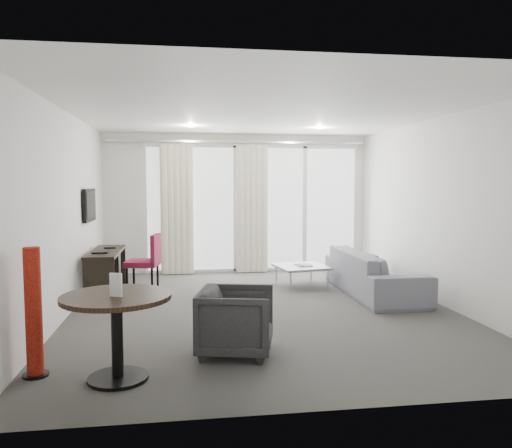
{
  "coord_description": "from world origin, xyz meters",
  "views": [
    {
      "loc": [
        -1.03,
        -6.46,
        1.69
      ],
      "look_at": [
        0.0,
        0.6,
        1.1
      ],
      "focal_mm": 35.0,
      "sensor_mm": 36.0,
      "label": 1
    }
  ],
  "objects": [
    {
      "name": "floor",
      "position": [
        0.0,
        0.0,
        0.0
      ],
      "size": [
        5.0,
        6.0,
        0.0
      ],
      "primitive_type": "cube",
      "color": "#474542",
      "rests_on": "ground"
    },
    {
      "name": "ceiling",
      "position": [
        0.0,
        0.0,
        2.6
      ],
      "size": [
        5.0,
        6.0,
        0.0
      ],
      "primitive_type": "cube",
      "color": "white",
      "rests_on": "ground"
    },
    {
      "name": "wall_left",
      "position": [
        -2.5,
        0.0,
        1.3
      ],
      "size": [
        0.0,
        6.0,
        2.6
      ],
      "primitive_type": "cube",
      "color": "silver",
      "rests_on": "ground"
    },
    {
      "name": "wall_right",
      "position": [
        2.5,
        0.0,
        1.3
      ],
      "size": [
        0.0,
        6.0,
        2.6
      ],
      "primitive_type": "cube",
      "color": "silver",
      "rests_on": "ground"
    },
    {
      "name": "wall_front",
      "position": [
        0.0,
        -3.0,
        1.3
      ],
      "size": [
        5.0,
        0.0,
        2.6
      ],
      "primitive_type": "cube",
      "color": "silver",
      "rests_on": "ground"
    },
    {
      "name": "window_panel",
      "position": [
        0.3,
        2.98,
        1.2
      ],
      "size": [
        4.0,
        0.02,
        2.38
      ],
      "primitive_type": null,
      "color": "white",
      "rests_on": "ground"
    },
    {
      "name": "window_frame",
      "position": [
        0.3,
        2.97,
        1.2
      ],
      "size": [
        4.1,
        0.06,
        2.44
      ],
      "primitive_type": null,
      "color": "white",
      "rests_on": "ground"
    },
    {
      "name": "curtain_left",
      "position": [
        -1.15,
        2.82,
        1.2
      ],
      "size": [
        0.6,
        0.2,
        2.38
      ],
      "primitive_type": null,
      "color": "beige",
      "rests_on": "ground"
    },
    {
      "name": "curtain_right",
      "position": [
        0.25,
        2.82,
        1.2
      ],
      "size": [
        0.6,
        0.2,
        2.38
      ],
      "primitive_type": null,
      "color": "beige",
      "rests_on": "ground"
    },
    {
      "name": "curtain_track",
      "position": [
        0.0,
        2.82,
        2.45
      ],
      "size": [
        4.8,
        0.04,
        0.04
      ],
      "primitive_type": null,
      "color": "#B2B2B7",
      "rests_on": "ceiling"
    },
    {
      "name": "downlight_a",
      "position": [
        -0.9,
        1.6,
        2.59
      ],
      "size": [
        0.12,
        0.12,
        0.02
      ],
      "primitive_type": "cylinder",
      "color": "#FFE0B2",
      "rests_on": "ceiling"
    },
    {
      "name": "downlight_b",
      "position": [
        1.2,
        1.6,
        2.59
      ],
      "size": [
        0.12,
        0.12,
        0.02
      ],
      "primitive_type": "cylinder",
      "color": "#FFE0B2",
      "rests_on": "ceiling"
    },
    {
      "name": "desk",
      "position": [
        -2.21,
        1.29,
        0.33
      ],
      "size": [
        0.44,
        1.41,
        0.66
      ],
      "primitive_type": null,
      "color": "black",
      "rests_on": "floor"
    },
    {
      "name": "tv",
      "position": [
        -2.46,
        1.45,
        1.35
      ],
      "size": [
        0.05,
        0.8,
        0.5
      ],
      "primitive_type": null,
      "color": "black",
      "rests_on": "wall_left"
    },
    {
      "name": "desk_chair",
      "position": [
        -1.66,
        1.23,
        0.46
      ],
      "size": [
        0.57,
        0.55,
        0.92
      ],
      "primitive_type": null,
      "rotation": [
        0.0,
        0.0,
        -0.17
      ],
      "color": "maroon",
      "rests_on": "floor"
    },
    {
      "name": "round_table",
      "position": [
        -1.6,
        -2.17,
        0.37
      ],
      "size": [
        1.21,
        1.21,
        0.74
      ],
      "primitive_type": null,
      "rotation": [
        0.0,
        0.0,
        0.39
      ],
      "color": "black",
      "rests_on": "floor"
    },
    {
      "name": "menu_card",
      "position": [
        -1.59,
        -2.24,
        0.72
      ],
      "size": [
        0.11,
        0.06,
        0.2
      ],
      "primitive_type": null,
      "rotation": [
        0.0,
        0.0,
        -0.39
      ],
      "color": "white",
      "rests_on": "round_table"
    },
    {
      "name": "red_lamp",
      "position": [
        -2.33,
        -1.98,
        0.57
      ],
      "size": [
        0.3,
        0.3,
        1.14
      ],
      "primitive_type": "cylinder",
      "rotation": [
        0.0,
        0.0,
        -0.41
      ],
      "color": "maroon",
      "rests_on": "floor"
    },
    {
      "name": "tub_armchair",
      "position": [
        -0.53,
        -1.66,
        0.33
      ],
      "size": [
        0.86,
        0.85,
        0.66
      ],
      "primitive_type": "imported",
      "rotation": [
        0.0,
        0.0,
        1.34
      ],
      "color": "#2A2A2B",
      "rests_on": "floor"
    },
    {
      "name": "coffee_table",
      "position": [
        0.86,
        1.37,
        0.17
      ],
      "size": [
        0.89,
        0.89,
        0.35
      ],
      "primitive_type": null,
      "rotation": [
        0.0,
        0.0,
        0.17
      ],
      "color": "gray",
      "rests_on": "floor"
    },
    {
      "name": "remote",
      "position": [
        0.84,
        1.33,
        0.36
      ],
      "size": [
        0.06,
        0.18,
        0.02
      ],
      "primitive_type": null,
      "rotation": [
        0.0,
        0.0,
        -0.02
      ],
      "color": "black",
      "rests_on": "coffee_table"
    },
    {
      "name": "magazine",
      "position": [
        0.9,
        1.39,
        0.36
      ],
      "size": [
        0.25,
        0.3,
        0.02
      ],
      "primitive_type": null,
      "rotation": [
        0.0,
        0.0,
        0.13
      ],
      "color": "gray",
      "rests_on": "coffee_table"
    },
    {
      "name": "sofa",
      "position": [
        1.83,
        0.7,
        0.33
      ],
      "size": [
        0.88,
        2.26,
        0.66
      ],
      "primitive_type": "imported",
      "rotation": [
        0.0,
        0.0,
        1.57
      ],
      "color": "slate",
      "rests_on": "floor"
    },
    {
      "name": "terrace_slab",
      "position": [
        0.3,
        4.5,
        -0.06
      ],
      "size": [
        5.6,
        3.0,
        0.12
      ],
      "primitive_type": "cube",
      "color": "#4D4D50",
      "rests_on": "ground"
    },
    {
      "name": "rattan_chair_a",
      "position": [
        0.74,
        4.63,
        0.42
      ],
      "size": [
        0.63,
        0.63,
        0.84
      ],
      "primitive_type": null,
      "rotation": [
        0.0,
        0.0,
        0.1
      ],
      "color": "#482D17",
      "rests_on": "terrace_slab"
    },
    {
      "name": "rattan_chair_b",
      "position": [
        2.29,
        5.09,
        0.37
      ],
      "size": [
        0.58,
        0.58,
        0.74
      ],
      "primitive_type": null,
      "rotation": [
        0.0,
        0.0,
        -0.17
      ],
      "color": "#482D17",
      "rests_on": "terrace_slab"
    },
    {
      "name": "rattan_table",
      "position": [
        1.85,
        3.61,
        0.26
      ],
      "size": [
        0.54,
        0.54,
        0.52
      ],
      "primitive_type": null,
      "rotation": [
        0.0,
        0.0,
        -0.04
      ],
      "color": "#482D17",
      "rests_on": "terrace_slab"
    },
    {
      "name": "balustrade",
      "position": [
        0.3,
        5.95,
        0.5
      ],
      "size": [
        5.5,
        0.06,
        1.05
      ],
      "primitive_type": null,
      "color": "#B2B2B7",
      "rests_on": "terrace_slab"
    }
  ]
}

